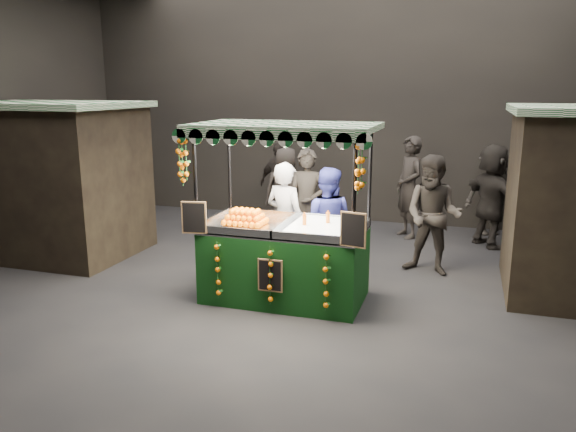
% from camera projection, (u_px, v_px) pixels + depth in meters
% --- Properties ---
extents(ground, '(12.00, 12.00, 0.00)m').
position_uv_depth(ground, '(275.00, 300.00, 7.67)').
color(ground, black).
rests_on(ground, ground).
extents(market_hall, '(12.10, 10.10, 5.05)m').
position_uv_depth(market_hall, '(274.00, 42.00, 6.91)').
color(market_hall, black).
rests_on(market_hall, ground).
extents(neighbour_stall_left, '(3.00, 2.20, 2.60)m').
position_uv_depth(neighbour_stall_left, '(51.00, 178.00, 9.60)').
color(neighbour_stall_left, black).
rests_on(neighbour_stall_left, ground).
extents(juice_stall, '(2.46, 1.45, 2.39)m').
position_uv_depth(juice_stall, '(285.00, 247.00, 7.53)').
color(juice_stall, black).
rests_on(juice_stall, ground).
extents(vendor_grey, '(0.75, 0.61, 1.78)m').
position_uv_depth(vendor_grey, '(285.00, 221.00, 8.36)').
color(vendor_grey, gray).
rests_on(vendor_grey, ground).
extents(vendor_blue, '(0.83, 0.65, 1.69)m').
position_uv_depth(vendor_blue, '(327.00, 223.00, 8.43)').
color(vendor_blue, navy).
rests_on(vendor_blue, ground).
extents(shopper_0, '(0.69, 0.47, 1.87)m').
position_uv_depth(shopper_0, '(307.00, 205.00, 9.24)').
color(shopper_0, black).
rests_on(shopper_0, ground).
extents(shopper_1, '(1.03, 0.89, 1.85)m').
position_uv_depth(shopper_1, '(433.00, 215.00, 8.56)').
color(shopper_1, '#2D2824').
rests_on(shopper_1, ground).
extents(shopper_2, '(1.16, 0.80, 1.83)m').
position_uv_depth(shopper_2, '(281.00, 185.00, 11.25)').
color(shopper_2, '#292422').
rests_on(shopper_2, ground).
extents(shopper_3, '(1.27, 1.02, 1.71)m').
position_uv_depth(shopper_3, '(493.00, 192.00, 10.86)').
color(shopper_3, '#2C2723').
rests_on(shopper_3, ground).
extents(shopper_4, '(0.94, 0.72, 1.72)m').
position_uv_depth(shopper_4, '(286.00, 191.00, 10.86)').
color(shopper_4, '#2B2623').
rests_on(shopper_4, ground).
extents(shopper_5, '(1.43, 1.74, 1.86)m').
position_uv_depth(shopper_5, '(492.00, 196.00, 10.06)').
color(shopper_5, black).
rests_on(shopper_5, ground).
extents(shopper_6, '(0.78, 0.85, 1.95)m').
position_uv_depth(shopper_6, '(409.00, 187.00, 10.67)').
color(shopper_6, black).
rests_on(shopper_6, ground).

